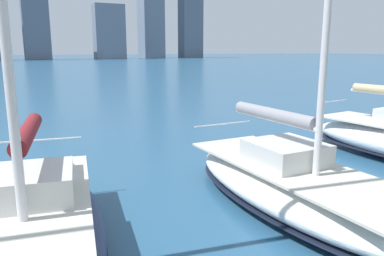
{
  "coord_description": "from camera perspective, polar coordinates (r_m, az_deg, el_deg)",
  "views": [
    {
      "loc": [
        3.87,
        0.45,
        3.86
      ],
      "look_at": [
        0.34,
        -6.63,
        2.2
      ],
      "focal_mm": 35.0,
      "sensor_mm": 36.0,
      "label": 1
    }
  ],
  "objects": [
    {
      "name": "sailboat_grey",
      "position": [
        9.64,
        15.57,
        -8.29
      ],
      "size": [
        2.91,
        7.73,
        10.17
      ],
      "color": "white",
      "rests_on": "ground"
    },
    {
      "name": "city_skyline",
      "position": [
        160.12,
        -23.62,
        15.29
      ],
      "size": [
        167.31,
        22.29,
        50.82
      ],
      "color": "slate",
      "rests_on": "ground"
    },
    {
      "name": "sailboat_maroon",
      "position": [
        7.62,
        -23.52,
        -13.88
      ],
      "size": [
        3.83,
        7.54,
        12.75
      ],
      "color": "navy",
      "rests_on": "ground"
    }
  ]
}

